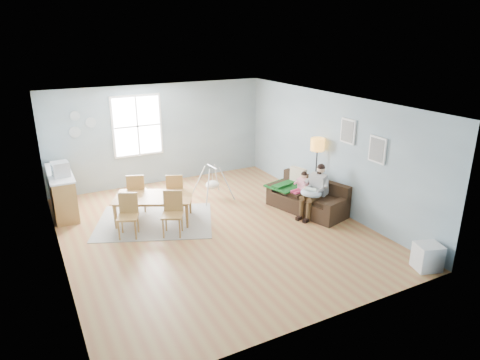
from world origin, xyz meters
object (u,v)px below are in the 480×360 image
floor_lamp (317,150)px  storage_cube (427,257)px  chair_ne (175,190)px  baby_swing (212,184)px  counter (62,192)px  father (315,189)px  chair_nw (137,190)px  chair_sw (128,212)px  monitor (60,169)px  chair_se (173,210)px  dining_table (154,209)px  sofa (308,200)px  toddler (301,184)px

floor_lamp → storage_cube: size_ratio=3.12×
chair_ne → baby_swing: (1.07, 0.29, -0.13)m
counter → floor_lamp: bearing=-22.6°
father → chair_nw: size_ratio=1.28×
chair_sw → baby_swing: bearing=24.5°
counter → monitor: 0.73m
chair_se → baby_swing: (1.54, 1.43, -0.14)m
chair_ne → counter: bearing=154.6°
monitor → counter: bearing=91.6°
chair_se → chair_nw: chair_nw is taller
dining_table → chair_se: (0.18, -0.74, 0.22)m
father → monitor: bearing=153.3°
father → storage_cube: size_ratio=2.28×
storage_cube → counter: size_ratio=0.30×
floor_lamp → chair_se: (-3.61, 0.03, -0.83)m
storage_cube → counter: 7.85m
sofa → dining_table: 3.55m
father → counter: (-5.05, 2.87, -0.14)m
counter → monitor: (0.01, -0.33, 0.65)m
chair_se → chair_nw: bearing=103.5°
father → storage_cube: (0.34, -2.82, -0.40)m
chair_se → monitor: monitor is taller
toddler → chair_nw: size_ratio=0.77×
sofa → baby_swing: bearing=133.6°
toddler → chair_nw: bearing=154.4°
chair_sw → monitor: 2.00m
toddler → floor_lamp: floor_lamp is taller
father → dining_table: 3.62m
father → chair_sw: (-3.99, 0.96, -0.13)m
chair_se → monitor: size_ratio=2.43×
chair_se → chair_ne: size_ratio=1.02×
sofa → monitor: 5.63m
toddler → storage_cube: (0.41, -3.26, -0.39)m
father → chair_se: bearing=169.0°
toddler → floor_lamp: (0.52, 0.14, 0.72)m
father → sofa: bearing=81.2°
storage_cube → counter: counter is taller
chair_nw → counter: size_ratio=0.53×
dining_table → baby_swing: (1.72, 0.68, 0.08)m
storage_cube → chair_sw: (-4.34, 3.78, 0.27)m
chair_se → chair_ne: 1.23m
chair_sw → chair_nw: (0.48, 1.13, 0.02)m
storage_cube → floor_lamp: bearing=88.2°
sofa → chair_nw: (-3.56, 1.80, 0.26)m
toddler → baby_swing: toddler is taller
floor_lamp → counter: (-5.50, 2.29, -0.85)m
storage_cube → chair_se: bearing=135.5°
counter → baby_swing: (3.43, -0.83, -0.12)m
chair_sw → counter: bearing=118.9°
baby_swing → sofa: bearing=-46.4°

